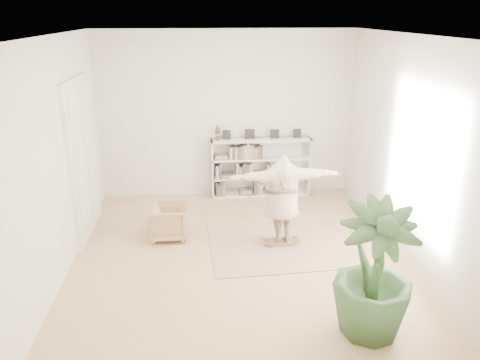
{
  "coord_description": "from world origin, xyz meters",
  "views": [
    {
      "loc": [
        -0.61,
        -6.99,
        3.91
      ],
      "look_at": [
        0.06,
        0.4,
        1.24
      ],
      "focal_mm": 35.0,
      "sensor_mm": 36.0,
      "label": 1
    }
  ],
  "objects_px": {
    "bookshelf": "(260,168)",
    "houseplant": "(374,271)",
    "armchair": "(168,221)",
    "person": "(282,197)",
    "rocker_board": "(281,241)"
  },
  "relations": [
    {
      "from": "bookshelf",
      "to": "houseplant",
      "type": "xyz_separation_m",
      "value": [
        0.76,
        -4.93,
        0.26
      ]
    },
    {
      "from": "armchair",
      "to": "rocker_board",
      "type": "distance_m",
      "value": 2.07
    },
    {
      "from": "rocker_board",
      "to": "bookshelf",
      "type": "bearing_deg",
      "value": 88.19
    },
    {
      "from": "bookshelf",
      "to": "houseplant",
      "type": "distance_m",
      "value": 5.0
    },
    {
      "from": "bookshelf",
      "to": "person",
      "type": "bearing_deg",
      "value": -88.9
    },
    {
      "from": "houseplant",
      "to": "rocker_board",
      "type": "bearing_deg",
      "value": 105.92
    },
    {
      "from": "armchair",
      "to": "houseplant",
      "type": "bearing_deg",
      "value": -138.69
    },
    {
      "from": "rocker_board",
      "to": "houseplant",
      "type": "height_order",
      "value": "houseplant"
    },
    {
      "from": "bookshelf",
      "to": "rocker_board",
      "type": "bearing_deg",
      "value": -88.9
    },
    {
      "from": "bookshelf",
      "to": "person",
      "type": "height_order",
      "value": "person"
    },
    {
      "from": "bookshelf",
      "to": "houseplant",
      "type": "height_order",
      "value": "houseplant"
    },
    {
      "from": "armchair",
      "to": "person",
      "type": "distance_m",
      "value": 2.14
    },
    {
      "from": "armchair",
      "to": "person",
      "type": "bearing_deg",
      "value": -104.67
    },
    {
      "from": "armchair",
      "to": "houseplant",
      "type": "relative_size",
      "value": 0.38
    },
    {
      "from": "bookshelf",
      "to": "armchair",
      "type": "relative_size",
      "value": 3.2
    }
  ]
}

